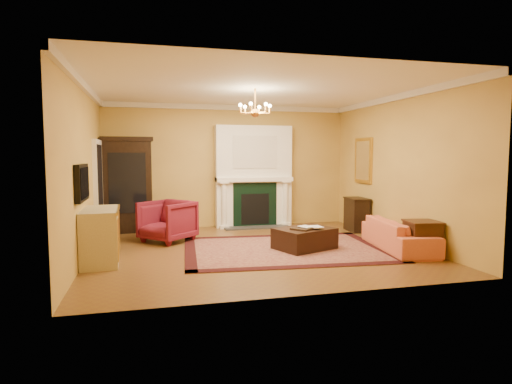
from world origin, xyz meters
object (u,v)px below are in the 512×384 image
object	(u,v)px
commode	(100,236)
coral_sofa	(399,230)
pedestal_table	(108,225)
wingback_armchair	(167,219)
leather_ottoman	(304,238)
china_cabinet	(128,187)
console_table	(357,215)
end_table	(422,239)

from	to	relation	value
commode	coral_sofa	size ratio (longest dim) A/B	0.62
pedestal_table	coral_sofa	distance (m)	5.53
wingback_armchair	leather_ottoman	size ratio (longest dim) A/B	0.90
wingback_armchair	coral_sofa	xyz separation A→B (m)	(4.21, -1.83, -0.09)
china_cabinet	wingback_armchair	distance (m)	1.68
leather_ottoman	pedestal_table	bearing A→B (deg)	142.51
console_table	coral_sofa	bearing A→B (deg)	-89.42
wingback_armchair	commode	xyz separation A→B (m)	(-1.15, -1.49, -0.02)
wingback_armchair	end_table	size ratio (longest dim) A/B	1.56
wingback_armchair	commode	size ratio (longest dim) A/B	0.78
commode	pedestal_table	bearing A→B (deg)	86.08
console_table	leather_ottoman	distance (m)	2.44
leather_ottoman	end_table	bearing A→B (deg)	-50.91
pedestal_table	end_table	size ratio (longest dim) A/B	1.29
coral_sofa	end_table	bearing A→B (deg)	-162.43
china_cabinet	leather_ottoman	size ratio (longest dim) A/B	2.01
commode	coral_sofa	world-z (taller)	commode
pedestal_table	commode	xyz separation A→B (m)	(-0.03, -1.13, -0.00)
end_table	console_table	xyz separation A→B (m)	(0.06, 2.57, 0.08)
coral_sofa	leather_ottoman	bearing A→B (deg)	83.86
pedestal_table	leather_ottoman	bearing A→B (deg)	-15.93
china_cabinet	coral_sofa	bearing A→B (deg)	-35.16
wingback_armchair	leather_ottoman	distance (m)	2.85
china_cabinet	wingback_armchair	world-z (taller)	china_cabinet
console_table	leather_ottoman	bearing A→B (deg)	-135.46
console_table	end_table	bearing A→B (deg)	-86.35
coral_sofa	pedestal_table	bearing A→B (deg)	82.89
commode	console_table	distance (m)	5.75
wingback_armchair	pedestal_table	xyz separation A→B (m)	(-1.12, -0.36, -0.02)
console_table	leather_ottoman	world-z (taller)	console_table
china_cabinet	leather_ottoman	xyz separation A→B (m)	(3.30, -2.73, -0.84)
console_table	leather_ottoman	xyz separation A→B (m)	(-1.88, -1.55, -0.17)
china_cabinet	console_table	size ratio (longest dim) A/B	2.79
wingback_armchair	pedestal_table	bearing A→B (deg)	-115.65
console_table	china_cabinet	bearing A→B (deg)	172.20
commode	console_table	bearing A→B (deg)	14.30
coral_sofa	commode	bearing A→B (deg)	94.69
pedestal_table	console_table	distance (m)	5.51
pedestal_table	leather_ottoman	world-z (taller)	pedestal_table
wingback_armchair	console_table	bearing A→B (deg)	48.89
pedestal_table	commode	bearing A→B (deg)	-91.52
china_cabinet	pedestal_table	bearing A→B (deg)	-102.91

